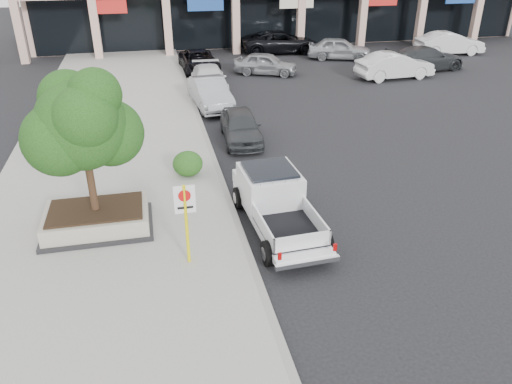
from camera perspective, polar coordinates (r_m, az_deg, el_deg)
ground at (r=14.01m, az=5.83°, el=-7.79°), size 120.00×120.00×0.00m
sidewalk at (r=18.68m, az=-16.34°, el=0.96°), size 8.00×52.00×0.15m
curb at (r=18.75m, az=-4.28°, el=2.16°), size 0.20×52.00×0.15m
planter at (r=15.65m, az=-17.68°, el=-2.94°), size 3.20×2.20×0.68m
planter_tree at (r=14.59m, az=-18.75°, el=7.44°), size 2.90×2.55×4.00m
no_parking_sign at (r=12.98m, az=-8.03°, el=-2.49°), size 0.55×0.09×2.30m
hedge at (r=18.33m, az=-7.81°, el=3.22°), size 1.10×0.99×0.93m
pickup_truck at (r=14.96m, az=2.60°, el=-1.53°), size 2.19×5.25×1.62m
curb_car_a at (r=21.73m, az=-1.74°, el=7.53°), size 1.79×4.01×1.34m
curb_car_b at (r=26.36m, az=-5.25°, el=11.19°), size 2.00×4.66×1.49m
curb_car_c at (r=29.32m, az=-5.39°, el=12.70°), size 2.11×4.76×1.36m
curb_car_d at (r=33.87m, az=-6.52°, el=14.63°), size 2.46×4.94×1.35m
lot_car_a at (r=32.93m, az=1.15°, el=14.46°), size 4.37×3.17×1.38m
lot_car_b at (r=33.09m, az=15.58°, el=13.75°), size 4.96×2.07×1.59m
lot_car_c at (r=35.75m, az=18.82°, el=14.24°), size 5.69×3.12×1.56m
lot_car_d at (r=39.44m, az=2.80°, el=16.76°), size 5.94×2.89×1.63m
lot_car_e at (r=37.70m, az=9.52°, el=15.88°), size 4.85×3.21×1.54m
lot_car_f at (r=41.47m, az=21.26°, el=15.56°), size 5.05×2.07×1.63m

